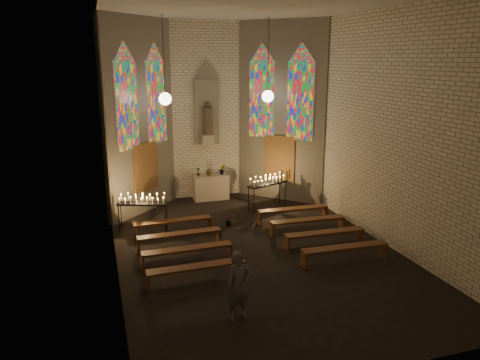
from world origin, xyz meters
name	(u,v)px	position (x,y,z in m)	size (l,w,h in m)	color
floor	(254,250)	(0.00, 0.00, 0.00)	(12.00, 12.00, 0.00)	black
room	(224,113)	(0.00, 3.37, 3.72)	(8.22, 12.43, 7.00)	#F5E7CD
altar	(211,187)	(0.00, 5.45, 0.50)	(1.40, 0.60, 1.00)	beige
flower_vase_left	(198,172)	(-0.49, 5.52, 1.17)	(0.18, 0.12, 0.35)	#4C723F
flower_vase_center	(209,172)	(-0.08, 5.38, 1.17)	(0.31, 0.27, 0.35)	#4C723F
flower_vase_right	(222,169)	(0.49, 5.46, 1.21)	(0.23, 0.18, 0.41)	#4C723F
aisle_flower_pot	(228,221)	(-0.19, 2.21, 0.18)	(0.20, 0.20, 0.36)	#4C723F
votive_stand_left	(142,201)	(-3.00, 2.61, 1.03)	(1.67, 0.87, 1.20)	black
votive_stand_right	(267,182)	(1.74, 3.60, 1.07)	(1.73, 1.00, 1.25)	black
pew_left_0	(173,223)	(-2.12, 2.00, 0.39)	(2.53, 0.42, 0.48)	#573018
pew_right_0	(293,211)	(2.12, 2.00, 0.39)	(2.53, 0.42, 0.48)	#573018
pew_left_1	(180,236)	(-2.12, 0.80, 0.39)	(2.53, 0.42, 0.48)	#573018
pew_right_1	(308,222)	(2.12, 0.80, 0.39)	(2.53, 0.42, 0.48)	#573018
pew_left_2	(187,251)	(-2.12, -0.40, 0.39)	(2.53, 0.42, 0.48)	#573018
pew_right_2	(325,234)	(2.12, -0.40, 0.39)	(2.53, 0.42, 0.48)	#573018
pew_left_3	(196,269)	(-2.12, -1.60, 0.39)	(2.53, 0.42, 0.48)	#573018
pew_right_3	(345,249)	(2.12, -1.60, 0.39)	(2.53, 0.42, 0.48)	#573018
visitor	(239,286)	(-1.58, -3.52, 0.78)	(0.57, 0.37, 1.57)	#575560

